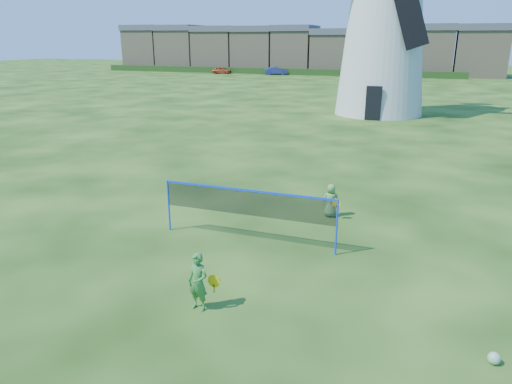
{
  "coord_description": "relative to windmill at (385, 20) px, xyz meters",
  "views": [
    {
      "loc": [
        4.44,
        -10.97,
        5.44
      ],
      "look_at": [
        0.2,
        0.5,
        1.5
      ],
      "focal_mm": 33.18,
      "sensor_mm": 36.0,
      "label": 1
    }
  ],
  "objects": [
    {
      "name": "car_left",
      "position": [
        -30.08,
        37.56,
        -6.29
      ],
      "size": [
        3.47,
        1.67,
        1.14
      ],
      "primitive_type": "imported",
      "rotation": [
        0.0,
        0.0,
        1.67
      ],
      "color": "#96381B",
      "rests_on": "ground"
    },
    {
      "name": "hedge",
      "position": [
        -22.55,
        39.42,
        -6.36
      ],
      "size": [
        62.0,
        0.8,
        1.0
      ],
      "primitive_type": "cube",
      "color": "#193814",
      "rests_on": "ground"
    },
    {
      "name": "player_girl",
      "position": [
        -0.29,
        -29.73,
        -6.22
      ],
      "size": [
        0.67,
        0.38,
        1.28
      ],
      "rotation": [
        0.0,
        0.0,
        -0.16
      ],
      "color": "#378133",
      "rests_on": "ground"
    },
    {
      "name": "terraced_houses",
      "position": [
        -19.87,
        45.42,
        -2.94
      ],
      "size": [
        66.51,
        8.4,
        8.15
      ],
      "color": "tan",
      "rests_on": "ground"
    },
    {
      "name": "car_right",
      "position": [
        -20.75,
        38.58,
        -6.23
      ],
      "size": [
        4.02,
        2.49,
        1.25
      ],
      "primitive_type": "imported",
      "rotation": [
        0.0,
        0.0,
        1.9
      ],
      "color": "navy",
      "rests_on": "ground"
    },
    {
      "name": "badminton_net",
      "position": [
        -0.61,
        -26.08,
        -5.72
      ],
      "size": [
        5.05,
        0.05,
        1.55
      ],
      "color": "blue",
      "rests_on": "ground"
    },
    {
      "name": "windmill",
      "position": [
        0.0,
        0.0,
        0.0
      ],
      "size": [
        15.69,
        6.52,
        20.43
      ],
      "color": "silver",
      "rests_on": "ground"
    },
    {
      "name": "play_ball",
      "position": [
        5.39,
        -29.53,
        -6.75
      ],
      "size": [
        0.22,
        0.22,
        0.22
      ],
      "primitive_type": "sphere",
      "color": "green",
      "rests_on": "ground"
    },
    {
      "name": "ground",
      "position": [
        -0.55,
        -26.58,
        -6.86
      ],
      "size": [
        220.0,
        220.0,
        0.0
      ],
      "primitive_type": "plane",
      "color": "black",
      "rests_on": "ground"
    },
    {
      "name": "player_boy",
      "position": [
        1.18,
        -23.29,
        -6.31
      ],
      "size": [
        0.64,
        0.43,
        1.09
      ],
      "rotation": [
        0.0,
        0.0,
        3.26
      ],
      "color": "#5E9C4B",
      "rests_on": "ground"
    }
  ]
}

